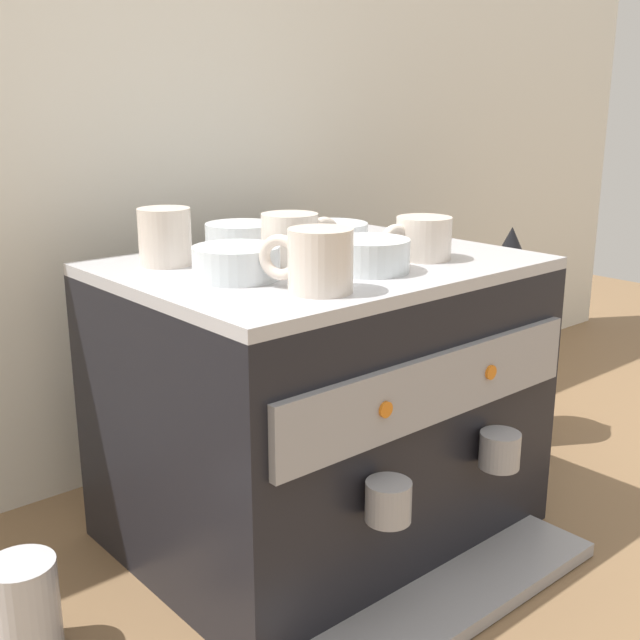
{
  "coord_description": "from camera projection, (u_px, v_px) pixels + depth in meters",
  "views": [
    {
      "loc": [
        -0.73,
        -0.84,
        0.65
      ],
      "look_at": [
        0.0,
        0.0,
        0.34
      ],
      "focal_mm": 44.44,
      "sensor_mm": 36.0,
      "label": 1
    }
  ],
  "objects": [
    {
      "name": "coffee_grinder",
      "position": [
        505.0,
        337.0,
        1.53
      ],
      "size": [
        0.14,
        0.14,
        0.42
      ],
      "color": "#939399",
      "rests_on": "ground_plane"
    },
    {
      "name": "ground_plane",
      "position": [
        320.0,
        526.0,
        1.24
      ],
      "size": [
        4.0,
        4.0,
        0.0
      ],
      "primitive_type": "plane",
      "color": "brown"
    },
    {
      "name": "ceramic_bowl_3",
      "position": [
        331.0,
        234.0,
        1.25
      ],
      "size": [
        0.12,
        0.12,
        0.03
      ],
      "color": "silver",
      "rests_on": "espresso_machine"
    },
    {
      "name": "ceramic_cup_0",
      "position": [
        164.0,
        236.0,
        1.09
      ],
      "size": [
        0.07,
        0.11,
        0.08
      ],
      "color": "beige",
      "rests_on": "espresso_machine"
    },
    {
      "name": "tiled_backsplash_wall",
      "position": [
        177.0,
        201.0,
        1.39
      ],
      "size": [
        2.8,
        0.03,
        0.94
      ],
      "primitive_type": "cube",
      "color": "silver",
      "rests_on": "ground_plane"
    },
    {
      "name": "ceramic_bowl_1",
      "position": [
        236.0,
        263.0,
        1.01
      ],
      "size": [
        0.11,
        0.11,
        0.04
      ],
      "color": "silver",
      "rests_on": "espresso_machine"
    },
    {
      "name": "milk_pitcher",
      "position": [
        25.0,
        609.0,
        0.94
      ],
      "size": [
        0.08,
        0.08,
        0.12
      ],
      "primitive_type": "cylinder",
      "color": "#B7B7BC",
      "rests_on": "ground_plane"
    },
    {
      "name": "espresso_machine",
      "position": [
        322.0,
        401.0,
        1.18
      ],
      "size": [
        0.57,
        0.55,
        0.42
      ],
      "color": "black",
      "rests_on": "ground_plane"
    },
    {
      "name": "ceramic_cup_2",
      "position": [
        421.0,
        238.0,
        1.13
      ],
      "size": [
        0.11,
        0.08,
        0.06
      ],
      "color": "beige",
      "rests_on": "espresso_machine"
    },
    {
      "name": "ceramic_bowl_0",
      "position": [
        241.0,
        239.0,
        1.18
      ],
      "size": [
        0.11,
        0.11,
        0.04
      ],
      "color": "silver",
      "rests_on": "espresso_machine"
    },
    {
      "name": "ceramic_cup_1",
      "position": [
        293.0,
        239.0,
        1.09
      ],
      "size": [
        0.12,
        0.08,
        0.07
      ],
      "color": "beige",
      "rests_on": "espresso_machine"
    },
    {
      "name": "ceramic_bowl_2",
      "position": [
        367.0,
        256.0,
        1.05
      ],
      "size": [
        0.11,
        0.11,
        0.04
      ],
      "color": "silver",
      "rests_on": "espresso_machine"
    },
    {
      "name": "ceramic_cup_3",
      "position": [
        317.0,
        260.0,
        0.93
      ],
      "size": [
        0.08,
        0.11,
        0.08
      ],
      "color": "beige",
      "rests_on": "espresso_machine"
    }
  ]
}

